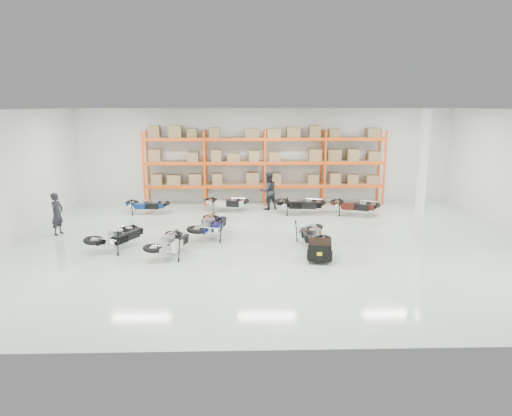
{
  "coord_description": "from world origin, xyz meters",
  "views": [
    {
      "loc": [
        -0.99,
        -15.0,
        4.65
      ],
      "look_at": [
        -0.57,
        0.66,
        1.1
      ],
      "focal_mm": 32.0,
      "sensor_mm": 36.0,
      "label": 1
    }
  ],
  "objects_px": {
    "moto_back_d": "(354,202)",
    "person_left": "(57,214)",
    "moto_black_far_left": "(117,232)",
    "trailer": "(320,250)",
    "moto_back_c": "(300,201)",
    "moto_touring_right": "(312,230)",
    "moto_back_b": "(226,200)",
    "moto_back_a": "(146,202)",
    "moto_silver_left": "(171,239)",
    "moto_blue_centre": "(211,221)",
    "person_back": "(268,191)"
  },
  "relations": [
    {
      "from": "moto_touring_right",
      "to": "moto_back_c",
      "type": "relative_size",
      "value": 0.89
    },
    {
      "from": "moto_black_far_left",
      "to": "person_back",
      "type": "bearing_deg",
      "value": -103.22
    },
    {
      "from": "person_left",
      "to": "person_back",
      "type": "distance_m",
      "value": 8.84
    },
    {
      "from": "moto_back_a",
      "to": "moto_back_d",
      "type": "bearing_deg",
      "value": -86.89
    },
    {
      "from": "moto_back_b",
      "to": "person_left",
      "type": "xyz_separation_m",
      "value": [
        -6.01,
        -3.56,
        0.24
      ]
    },
    {
      "from": "moto_back_d",
      "to": "trailer",
      "type": "bearing_deg",
      "value": -178.98
    },
    {
      "from": "moto_black_far_left",
      "to": "person_left",
      "type": "height_order",
      "value": "person_left"
    },
    {
      "from": "person_back",
      "to": "moto_touring_right",
      "type": "bearing_deg",
      "value": 77.68
    },
    {
      "from": "moto_back_b",
      "to": "moto_back_c",
      "type": "xyz_separation_m",
      "value": [
        3.25,
        -0.6,
        0.06
      ]
    },
    {
      "from": "moto_black_far_left",
      "to": "moto_back_d",
      "type": "bearing_deg",
      "value": -123.84
    },
    {
      "from": "moto_blue_centre",
      "to": "moto_back_d",
      "type": "height_order",
      "value": "moto_blue_centre"
    },
    {
      "from": "moto_back_a",
      "to": "person_back",
      "type": "relative_size",
      "value": 1.0
    },
    {
      "from": "person_back",
      "to": "moto_black_far_left",
      "type": "bearing_deg",
      "value": 23.08
    },
    {
      "from": "moto_silver_left",
      "to": "person_back",
      "type": "relative_size",
      "value": 1.07
    },
    {
      "from": "moto_black_far_left",
      "to": "moto_back_b",
      "type": "relative_size",
      "value": 1.09
    },
    {
      "from": "person_left",
      "to": "moto_back_c",
      "type": "bearing_deg",
      "value": -57.85
    },
    {
      "from": "moto_black_far_left",
      "to": "moto_touring_right",
      "type": "relative_size",
      "value": 1.11
    },
    {
      "from": "moto_silver_left",
      "to": "moto_back_d",
      "type": "xyz_separation_m",
      "value": [
        7.05,
        5.23,
        0.01
      ]
    },
    {
      "from": "moto_touring_right",
      "to": "moto_back_c",
      "type": "height_order",
      "value": "moto_back_c"
    },
    {
      "from": "moto_silver_left",
      "to": "moto_back_d",
      "type": "relative_size",
      "value": 0.98
    },
    {
      "from": "moto_blue_centre",
      "to": "person_left",
      "type": "bearing_deg",
      "value": 8.4
    },
    {
      "from": "moto_back_a",
      "to": "moto_black_far_left",
      "type": "bearing_deg",
      "value": -172.32
    },
    {
      "from": "moto_touring_right",
      "to": "person_left",
      "type": "height_order",
      "value": "person_left"
    },
    {
      "from": "moto_back_b",
      "to": "moto_silver_left",
      "type": "bearing_deg",
      "value": 174.52
    },
    {
      "from": "person_left",
      "to": "person_back",
      "type": "xyz_separation_m",
      "value": [
        7.92,
        3.91,
        0.08
      ]
    },
    {
      "from": "moto_back_a",
      "to": "person_back",
      "type": "distance_m",
      "value": 5.43
    },
    {
      "from": "moto_back_b",
      "to": "person_back",
      "type": "distance_m",
      "value": 1.97
    },
    {
      "from": "moto_touring_right",
      "to": "moto_black_far_left",
      "type": "bearing_deg",
      "value": -178.28
    },
    {
      "from": "moto_black_far_left",
      "to": "moto_blue_centre",
      "type": "bearing_deg",
      "value": -127.69
    },
    {
      "from": "moto_black_far_left",
      "to": "moto_touring_right",
      "type": "bearing_deg",
      "value": -148.45
    },
    {
      "from": "moto_back_d",
      "to": "person_left",
      "type": "xyz_separation_m",
      "value": [
        -11.55,
        -2.67,
        0.2
      ]
    },
    {
      "from": "moto_touring_right",
      "to": "moto_back_b",
      "type": "xyz_separation_m",
      "value": [
        -3.1,
        5.15,
        0.01
      ]
    },
    {
      "from": "moto_black_far_left",
      "to": "moto_touring_right",
      "type": "distance_m",
      "value": 6.46
    },
    {
      "from": "moto_black_far_left",
      "to": "moto_back_c",
      "type": "relative_size",
      "value": 0.99
    },
    {
      "from": "moto_back_d",
      "to": "moto_back_c",
      "type": "bearing_deg",
      "value": 106.29
    },
    {
      "from": "moto_black_far_left",
      "to": "trailer",
      "type": "distance_m",
      "value": 6.59
    },
    {
      "from": "moto_back_a",
      "to": "person_back",
      "type": "bearing_deg",
      "value": -75.95
    },
    {
      "from": "moto_blue_centre",
      "to": "moto_silver_left",
      "type": "relative_size",
      "value": 1.09
    },
    {
      "from": "moto_blue_centre",
      "to": "moto_black_far_left",
      "type": "height_order",
      "value": "moto_blue_centre"
    },
    {
      "from": "trailer",
      "to": "person_left",
      "type": "height_order",
      "value": "person_left"
    },
    {
      "from": "person_left",
      "to": "moto_black_far_left",
      "type": "bearing_deg",
      "value": -110.43
    },
    {
      "from": "moto_blue_centre",
      "to": "trailer",
      "type": "xyz_separation_m",
      "value": [
        3.48,
        -2.6,
        -0.25
      ]
    },
    {
      "from": "moto_back_d",
      "to": "moto_back_a",
      "type": "bearing_deg",
      "value": 110.32
    },
    {
      "from": "moto_touring_right",
      "to": "moto_silver_left",
      "type": "bearing_deg",
      "value": -168.67
    },
    {
      "from": "moto_blue_centre",
      "to": "person_back",
      "type": "height_order",
      "value": "person_back"
    },
    {
      "from": "moto_back_c",
      "to": "person_left",
      "type": "distance_m",
      "value": 9.72
    },
    {
      "from": "trailer",
      "to": "moto_back_c",
      "type": "bearing_deg",
      "value": 99.04
    },
    {
      "from": "trailer",
      "to": "person_left",
      "type": "xyz_separation_m",
      "value": [
        -9.11,
        3.18,
        0.42
      ]
    },
    {
      "from": "moto_back_a",
      "to": "trailer",
      "type": "bearing_deg",
      "value": -127.76
    },
    {
      "from": "moto_back_a",
      "to": "moto_back_d",
      "type": "relative_size",
      "value": 0.92
    }
  ]
}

